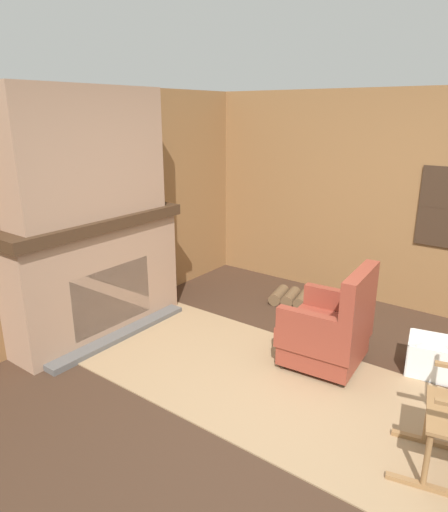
# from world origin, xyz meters

# --- Properties ---
(ground_plane) EXTENTS (14.00, 14.00, 0.00)m
(ground_plane) POSITION_xyz_m (0.00, 0.00, 0.00)
(ground_plane) COLOR #3D281C
(wood_panel_wall_left) EXTENTS (0.06, 5.63, 2.47)m
(wood_panel_wall_left) POSITION_xyz_m (-2.55, 0.00, 1.24)
(wood_panel_wall_left) COLOR olive
(wood_panel_wall_left) RESTS_ON ground
(wood_panel_wall_back) EXTENTS (5.63, 0.09, 2.47)m
(wood_panel_wall_back) POSITION_xyz_m (0.01, 2.55, 1.24)
(wood_panel_wall_back) COLOR olive
(wood_panel_wall_back) RESTS_ON ground
(fireplace_hearth) EXTENTS (0.66, 1.96, 1.23)m
(fireplace_hearth) POSITION_xyz_m (-2.28, 0.00, 0.61)
(fireplace_hearth) COLOR #9E7A60
(fireplace_hearth) RESTS_ON ground
(chimney_breast) EXTENTS (0.40, 1.64, 1.22)m
(chimney_breast) POSITION_xyz_m (-2.29, 0.00, 1.84)
(chimney_breast) COLOR #9E7A60
(chimney_breast) RESTS_ON fireplace_hearth
(area_rug) EXTENTS (3.55, 1.60, 0.01)m
(area_rug) POSITION_xyz_m (-0.38, 0.21, 0.01)
(area_rug) COLOR #997A56
(area_rug) RESTS_ON ground
(armchair) EXTENTS (0.73, 0.76, 0.95)m
(armchair) POSITION_xyz_m (-0.07, 0.78, 0.35)
(armchair) COLOR brown
(armchair) RESTS_ON ground
(firewood_stack) EXTENTS (0.52, 0.46, 0.15)m
(firewood_stack) POSITION_xyz_m (-1.03, 1.83, 0.07)
(firewood_stack) COLOR brown
(firewood_stack) RESTS_ON ground
(laundry_basket) EXTENTS (0.49, 0.45, 0.31)m
(laundry_basket) POSITION_xyz_m (0.72, 1.21, 0.16)
(laundry_basket) COLOR white
(laundry_basket) RESTS_ON ground
(oil_lamp_vase) EXTENTS (0.13, 0.13, 0.31)m
(oil_lamp_vase) POSITION_xyz_m (-2.34, -0.69, 1.34)
(oil_lamp_vase) COLOR #47708E
(oil_lamp_vase) RESTS_ON fireplace_hearth
(storage_case) EXTENTS (0.14, 0.21, 0.13)m
(storage_case) POSITION_xyz_m (-2.34, 0.25, 1.30)
(storage_case) COLOR black
(storage_case) RESTS_ON fireplace_hearth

